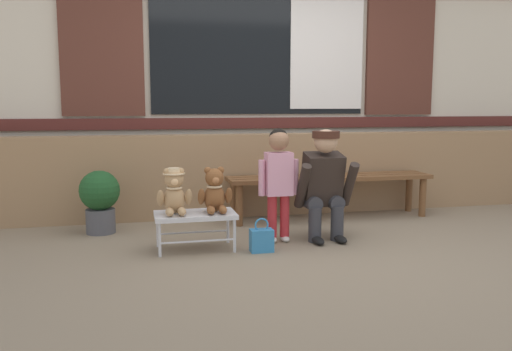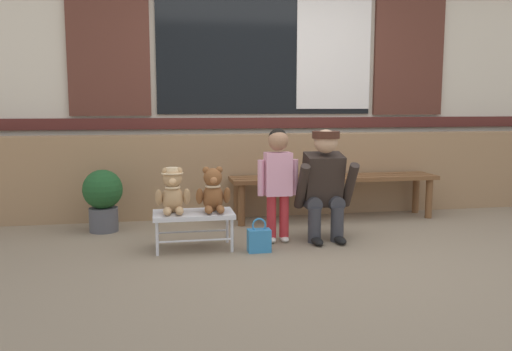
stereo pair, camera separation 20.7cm
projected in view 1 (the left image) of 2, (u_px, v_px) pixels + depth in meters
The scene contains 11 objects.
ground_plane at pixel (313, 248), 4.29m from camera, with size 60.00×60.00×0.00m, color #84725B.
brick_low_wall at pixel (269, 174), 5.61m from camera, with size 7.88×0.25×0.85m, color #997551.
shop_facade at pixel (258, 60), 5.95m from camera, with size 8.04×0.26×3.28m.
wooden_bench_long at pixel (330, 182), 5.39m from camera, with size 2.10×0.40×0.44m.
small_display_bench at pixel (195, 217), 4.22m from camera, with size 0.64×0.36×0.30m.
teddy_bear_with_hat at pixel (174, 192), 4.16m from camera, with size 0.28×0.27×0.36m.
teddy_bear_plain at pixel (215, 192), 4.23m from camera, with size 0.28×0.26×0.36m.
child_standing at pixel (279, 172), 4.43m from camera, with size 0.35×0.18×0.96m.
adult_crouching at pixel (324, 184), 4.54m from camera, with size 0.50×0.49×0.95m.
handbag_on_ground at pixel (261, 240), 4.19m from camera, with size 0.18×0.11×0.27m.
potted_plant at pixel (100, 198), 4.76m from camera, with size 0.36×0.36×0.57m.
Camera 1 is at (-1.40, -3.96, 1.16)m, focal length 37.22 mm.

